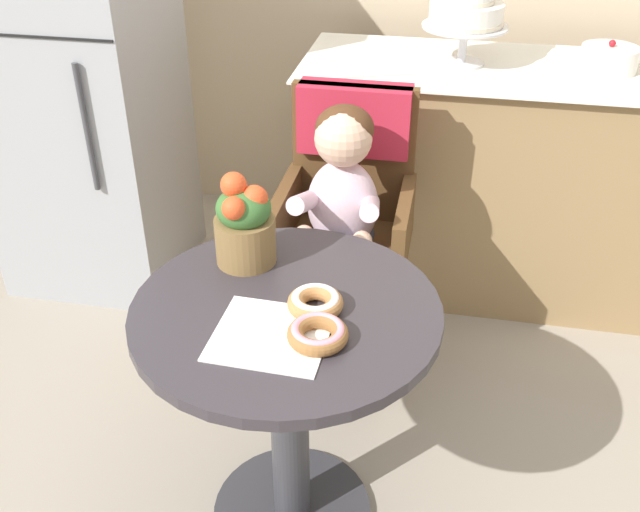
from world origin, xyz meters
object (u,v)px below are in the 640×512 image
(seated_child, at_px, (341,201))
(refrigerator, at_px, (78,71))
(round_layer_cake, at_px, (609,59))
(tiered_cake_stand, at_px, (467,9))
(donut_front, at_px, (316,301))
(donut_mid, at_px, (318,333))
(wicker_chair, at_px, (349,189))
(cafe_table, at_px, (288,376))
(flower_vase, at_px, (244,223))

(seated_child, distance_m, refrigerator, 1.19)
(seated_child, bearing_deg, round_layer_cake, 41.52)
(round_layer_cake, bearing_deg, tiered_cake_stand, -176.87)
(tiered_cake_stand, height_order, round_layer_cake, tiered_cake_stand)
(donut_front, distance_m, donut_mid, 0.12)
(wicker_chair, bearing_deg, refrigerator, 169.10)
(wicker_chair, height_order, round_layer_cake, round_layer_cake)
(wicker_chair, relative_size, refrigerator, 0.56)
(round_layer_cake, bearing_deg, wicker_chair, -145.22)
(donut_front, relative_size, donut_mid, 0.96)
(seated_child, height_order, tiered_cake_stand, tiered_cake_stand)
(cafe_table, distance_m, refrigerator, 1.56)
(wicker_chair, bearing_deg, tiered_cake_stand, 66.40)
(round_layer_cake, bearing_deg, donut_mid, -117.39)
(seated_child, xyz_separation_m, tiered_cake_stand, (0.31, 0.69, 0.42))
(donut_mid, xyz_separation_m, tiered_cake_stand, (0.24, 1.41, 0.35))
(donut_front, bearing_deg, flower_vase, 141.80)
(cafe_table, distance_m, tiered_cake_stand, 1.47)
(seated_child, xyz_separation_m, flower_vase, (-0.17, -0.44, 0.15))
(cafe_table, relative_size, refrigerator, 0.42)
(seated_child, height_order, flower_vase, same)
(refrigerator, bearing_deg, cafe_table, -46.33)
(cafe_table, xyz_separation_m, donut_front, (0.07, 0.00, 0.23))
(seated_child, bearing_deg, wicker_chair, 90.00)
(wicker_chair, xyz_separation_m, round_layer_cake, (0.82, 0.57, 0.30))
(donut_mid, relative_size, refrigerator, 0.08)
(donut_mid, distance_m, refrigerator, 1.67)
(refrigerator, bearing_deg, donut_front, -44.40)
(donut_mid, bearing_deg, refrigerator, 133.50)
(tiered_cake_stand, distance_m, refrigerator, 1.42)
(cafe_table, relative_size, flower_vase, 2.99)
(wicker_chair, relative_size, flower_vase, 3.96)
(seated_child, bearing_deg, donut_front, -85.76)
(wicker_chair, distance_m, seated_child, 0.16)
(cafe_table, height_order, donut_front, donut_front)
(flower_vase, distance_m, tiered_cake_stand, 1.26)
(flower_vase, xyz_separation_m, refrigerator, (-0.91, 0.93, 0.02))
(cafe_table, distance_m, flower_vase, 0.39)
(wicker_chair, bearing_deg, flower_vase, -99.09)
(cafe_table, height_order, round_layer_cake, round_layer_cake)
(tiered_cake_stand, bearing_deg, donut_mid, -99.75)
(cafe_table, xyz_separation_m, donut_mid, (0.10, -0.11, 0.23))
(wicker_chair, xyz_separation_m, donut_front, (0.04, -0.76, 0.10))
(donut_front, height_order, donut_mid, donut_front)
(seated_child, relative_size, flower_vase, 3.02)
(cafe_table, distance_m, wicker_chair, 0.77)
(refrigerator, bearing_deg, round_layer_cake, 6.87)
(donut_mid, height_order, tiered_cake_stand, tiered_cake_stand)
(wicker_chair, distance_m, donut_mid, 0.88)
(cafe_table, height_order, donut_mid, donut_mid)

